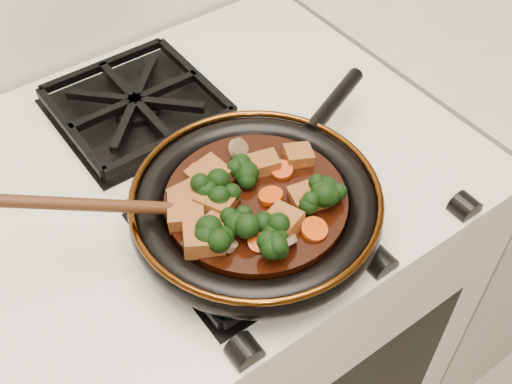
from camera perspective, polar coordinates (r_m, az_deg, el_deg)
stove at (r=1.26m, az=-4.50°, el=-12.13°), size 0.76×0.60×0.90m
burner_grate_front at (r=0.80m, az=-0.99°, el=-2.83°), size 0.23×0.23×0.03m
burner_grate_back at (r=0.98m, az=-10.62°, el=7.60°), size 0.23×0.23×0.03m
skillet at (r=0.78m, az=0.09°, el=-1.15°), size 0.42×0.31×0.05m
braising_sauce at (r=0.78m, az=0.00°, el=-1.03°), size 0.22×0.22×0.02m
tofu_cube_0 at (r=0.73m, az=-3.58°, el=-3.34°), size 0.04×0.04×0.03m
tofu_cube_1 at (r=0.76m, az=-3.53°, el=-0.83°), size 0.06×0.06×0.03m
tofu_cube_2 at (r=0.72m, az=-4.67°, el=-4.10°), size 0.06×0.06×0.03m
tofu_cube_3 at (r=0.74m, az=2.32°, el=-2.78°), size 0.05×0.05×0.03m
tofu_cube_4 at (r=0.81m, az=3.77°, el=3.21°), size 0.05×0.04×0.02m
tofu_cube_5 at (r=0.80m, az=0.75°, el=2.53°), size 0.04×0.04×0.02m
tofu_cube_6 at (r=0.75m, az=-6.20°, el=-1.80°), size 0.06×0.06×0.03m
tofu_cube_7 at (r=0.76m, az=-6.20°, el=-0.60°), size 0.04×0.04×0.03m
tofu_cube_8 at (r=0.79m, az=-4.18°, el=1.39°), size 0.05×0.05×0.03m
tofu_cube_9 at (r=0.76m, az=4.59°, el=-0.47°), size 0.05×0.05×0.03m
broccoli_floret_0 at (r=0.73m, az=-1.33°, el=-2.97°), size 0.08×0.08×0.07m
broccoli_floret_1 at (r=0.73m, az=1.40°, el=-2.77°), size 0.08×0.09×0.07m
broccoli_floret_2 at (r=0.76m, az=5.02°, el=-0.62°), size 0.08×0.08×0.06m
broccoli_floret_3 at (r=0.72m, az=-3.75°, el=-3.84°), size 0.09×0.10×0.08m
broccoli_floret_4 at (r=0.71m, az=1.52°, el=-4.59°), size 0.07×0.07×0.06m
broccoli_floret_5 at (r=0.77m, az=-3.89°, el=0.40°), size 0.08×0.08×0.07m
broccoli_floret_6 at (r=0.76m, az=-3.22°, el=0.03°), size 0.09×0.08×0.07m
broccoli_floret_7 at (r=0.77m, az=6.39°, el=-0.01°), size 0.07×0.06×0.06m
broccoli_floret_8 at (r=0.78m, az=-1.00°, el=1.49°), size 0.09×0.08×0.06m
carrot_coin_0 at (r=0.80m, az=2.32°, el=1.94°), size 0.03×0.03×0.01m
carrot_coin_1 at (r=0.77m, az=1.33°, el=-0.37°), size 0.03×0.03×0.01m
carrot_coin_2 at (r=0.80m, az=-5.10°, el=1.81°), size 0.03×0.03×0.01m
carrot_coin_3 at (r=0.72m, az=0.31°, el=-4.45°), size 0.03×0.03×0.02m
carrot_coin_4 at (r=0.74m, az=5.20°, el=-3.34°), size 0.03×0.03×0.01m
carrot_coin_5 at (r=0.81m, az=3.93°, el=3.01°), size 0.03×0.03×0.02m
mushroom_slice_0 at (r=0.72m, az=2.33°, el=-4.57°), size 0.04×0.03×0.03m
mushroom_slice_1 at (r=0.72m, az=-2.86°, el=-4.38°), size 0.03×0.03×0.03m
mushroom_slice_2 at (r=0.82m, az=-1.53°, el=3.78°), size 0.04×0.04×0.03m
mushroom_slice_3 at (r=0.77m, az=5.87°, el=-0.05°), size 0.04×0.04×0.02m
mushroom_slice_4 at (r=0.75m, az=-5.40°, el=-2.29°), size 0.05×0.05×0.02m
wooden_spoon at (r=0.74m, az=-10.11°, el=-1.33°), size 0.14×0.08×0.21m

